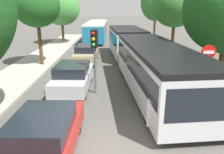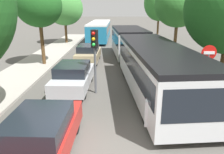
{
  "view_description": "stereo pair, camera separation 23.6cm",
  "coord_description": "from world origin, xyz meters",
  "px_view_note": "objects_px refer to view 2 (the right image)",
  "views": [
    {
      "loc": [
        0.19,
        -5.96,
        4.51
      ],
      "look_at": [
        0.2,
        4.25,
        1.2
      ],
      "focal_mm": 35.0,
      "sensor_mm": 36.0,
      "label": 1
    },
    {
      "loc": [
        0.42,
        -5.95,
        4.51
      ],
      "look_at": [
        0.2,
        4.25,
        1.2
      ],
      "focal_mm": 35.0,
      "sensor_mm": 36.0,
      "label": 2
    }
  ],
  "objects_px": {
    "tree_left_mid": "(38,7)",
    "tree_right_far": "(160,3)",
    "articulated_bus": "(141,52)",
    "white_van": "(222,100)",
    "no_entry_sign": "(207,65)",
    "city_bus_rear": "(100,29)",
    "tree_right_mid": "(178,5)",
    "queued_car_tan": "(88,53)",
    "traffic_light": "(95,48)",
    "direction_sign_post": "(214,41)",
    "tree_left_far": "(64,9)",
    "queued_car_red": "(41,135)",
    "queued_car_silver": "(73,76)"
  },
  "relations": [
    {
      "from": "city_bus_rear",
      "to": "queued_car_tan",
      "type": "relative_size",
      "value": 2.73
    },
    {
      "from": "white_van",
      "to": "tree_left_far",
      "type": "distance_m",
      "value": 22.91
    },
    {
      "from": "tree_left_far",
      "to": "city_bus_rear",
      "type": "bearing_deg",
      "value": 41.43
    },
    {
      "from": "traffic_light",
      "to": "no_entry_sign",
      "type": "relative_size",
      "value": 1.21
    },
    {
      "from": "tree_right_far",
      "to": "tree_left_far",
      "type": "bearing_deg",
      "value": -159.8
    },
    {
      "from": "direction_sign_post",
      "to": "tree_right_far",
      "type": "bearing_deg",
      "value": -78.62
    },
    {
      "from": "white_van",
      "to": "tree_left_far",
      "type": "relative_size",
      "value": 0.83
    },
    {
      "from": "queued_car_red",
      "to": "queued_car_tan",
      "type": "xyz_separation_m",
      "value": [
        -0.08,
        12.32,
        -0.02
      ]
    },
    {
      "from": "tree_right_mid",
      "to": "tree_right_far",
      "type": "height_order",
      "value": "tree_right_far"
    },
    {
      "from": "articulated_bus",
      "to": "city_bus_rear",
      "type": "bearing_deg",
      "value": -171.64
    },
    {
      "from": "no_entry_sign",
      "to": "queued_car_silver",
      "type": "bearing_deg",
      "value": -103.37
    },
    {
      "from": "city_bus_rear",
      "to": "tree_right_mid",
      "type": "xyz_separation_m",
      "value": [
        8.1,
        -9.75,
        3.2
      ]
    },
    {
      "from": "white_van",
      "to": "no_entry_sign",
      "type": "xyz_separation_m",
      "value": [
        0.42,
        2.65,
        0.64
      ]
    },
    {
      "from": "direction_sign_post",
      "to": "queued_car_silver",
      "type": "bearing_deg",
      "value": 22.31
    },
    {
      "from": "queued_car_tan",
      "to": "traffic_light",
      "type": "relative_size",
      "value": 1.23
    },
    {
      "from": "queued_car_tan",
      "to": "tree_left_mid",
      "type": "bearing_deg",
      "value": 110.21
    },
    {
      "from": "no_entry_sign",
      "to": "city_bus_rear",
      "type": "bearing_deg",
      "value": -162.45
    },
    {
      "from": "white_van",
      "to": "tree_right_mid",
      "type": "bearing_deg",
      "value": -86.14
    },
    {
      "from": "articulated_bus",
      "to": "tree_left_far",
      "type": "bearing_deg",
      "value": -153.36
    },
    {
      "from": "queued_car_silver",
      "to": "white_van",
      "type": "bearing_deg",
      "value": -123.26
    },
    {
      "from": "articulated_bus",
      "to": "white_van",
      "type": "height_order",
      "value": "articulated_bus"
    },
    {
      "from": "articulated_bus",
      "to": "tree_right_mid",
      "type": "bearing_deg",
      "value": 143.06
    },
    {
      "from": "queued_car_silver",
      "to": "queued_car_tan",
      "type": "distance_m",
      "value": 6.43
    },
    {
      "from": "queued_car_tan",
      "to": "direction_sign_post",
      "type": "distance_m",
      "value": 9.71
    },
    {
      "from": "articulated_bus",
      "to": "tree_left_mid",
      "type": "xyz_separation_m",
      "value": [
        -7.52,
        2.02,
        2.98
      ]
    },
    {
      "from": "white_van",
      "to": "tree_right_mid",
      "type": "relative_size",
      "value": 0.79
    },
    {
      "from": "tree_left_mid",
      "to": "tree_right_far",
      "type": "relative_size",
      "value": 0.82
    },
    {
      "from": "queued_car_tan",
      "to": "traffic_light",
      "type": "height_order",
      "value": "traffic_light"
    },
    {
      "from": "city_bus_rear",
      "to": "traffic_light",
      "type": "distance_m",
      "value": 20.19
    },
    {
      "from": "queued_car_tan",
      "to": "tree_left_far",
      "type": "xyz_separation_m",
      "value": [
        -4.04,
        9.58,
        3.46
      ]
    },
    {
      "from": "white_van",
      "to": "tree_right_far",
      "type": "height_order",
      "value": "tree_right_far"
    },
    {
      "from": "direction_sign_post",
      "to": "tree_right_mid",
      "type": "bearing_deg",
      "value": -77.35
    },
    {
      "from": "tree_left_far",
      "to": "queued_car_silver",
      "type": "bearing_deg",
      "value": -75.97
    },
    {
      "from": "queued_car_silver",
      "to": "queued_car_tan",
      "type": "xyz_separation_m",
      "value": [
        0.05,
        6.43,
        -0.03
      ]
    },
    {
      "from": "articulated_bus",
      "to": "city_bus_rear",
      "type": "relative_size",
      "value": 1.56
    },
    {
      "from": "direction_sign_post",
      "to": "tree_left_mid",
      "type": "relative_size",
      "value": 0.58
    },
    {
      "from": "city_bus_rear",
      "to": "tree_left_far",
      "type": "xyz_separation_m",
      "value": [
        -4.02,
        -3.55,
        2.78
      ]
    },
    {
      "from": "queued_car_silver",
      "to": "tree_right_far",
      "type": "distance_m",
      "value": 22.63
    },
    {
      "from": "traffic_light",
      "to": "tree_right_mid",
      "type": "relative_size",
      "value": 0.51
    },
    {
      "from": "articulated_bus",
      "to": "queued_car_tan",
      "type": "relative_size",
      "value": 4.25
    },
    {
      "from": "white_van",
      "to": "no_entry_sign",
      "type": "distance_m",
      "value": 2.76
    },
    {
      "from": "queued_car_red",
      "to": "queued_car_silver",
      "type": "xyz_separation_m",
      "value": [
        -0.13,
        5.9,
        0.01
      ]
    },
    {
      "from": "city_bus_rear",
      "to": "white_van",
      "type": "distance_m",
      "value": 24.61
    },
    {
      "from": "articulated_bus",
      "to": "tree_right_far",
      "type": "distance_m",
      "value": 18.25
    },
    {
      "from": "tree_right_far",
      "to": "city_bus_rear",
      "type": "bearing_deg",
      "value": -173.02
    },
    {
      "from": "articulated_bus",
      "to": "tree_left_far",
      "type": "relative_size",
      "value": 2.8
    },
    {
      "from": "queued_car_tan",
      "to": "no_entry_sign",
      "type": "distance_m",
      "value": 10.49
    },
    {
      "from": "tree_left_far",
      "to": "queued_car_red",
      "type": "bearing_deg",
      "value": -79.34
    },
    {
      "from": "queued_car_red",
      "to": "queued_car_tan",
      "type": "relative_size",
      "value": 1.02
    },
    {
      "from": "no_entry_sign",
      "to": "tree_right_mid",
      "type": "height_order",
      "value": "tree_right_mid"
    }
  ]
}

